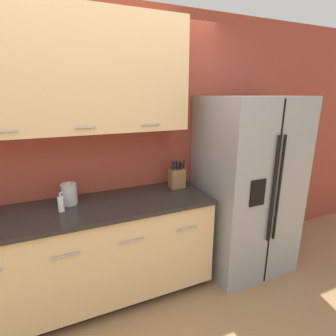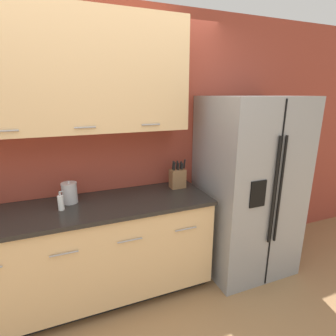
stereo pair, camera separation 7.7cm
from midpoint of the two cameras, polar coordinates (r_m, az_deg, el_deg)
name	(u,v)px [view 1 (the left image)]	position (r m, az deg, el deg)	size (l,w,h in m)	color
wall_back	(90,132)	(2.45, -17.45, 7.45)	(10.00, 0.39, 2.60)	#993D2D
counter_unit	(96,253)	(2.53, -16.28, -17.32)	(2.06, 0.64, 0.92)	black
refrigerator	(246,186)	(2.84, 15.79, -3.74)	(0.89, 0.80, 1.81)	gray
knife_block	(177,178)	(2.60, 1.11, -2.12)	(0.16, 0.10, 0.28)	olive
soap_dispenser	(61,204)	(2.27, -23.19, -7.20)	(0.05, 0.05, 0.16)	white
steel_canister	(69,194)	(2.38, -21.57, -5.29)	(0.13, 0.13, 0.19)	#B7B7BA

